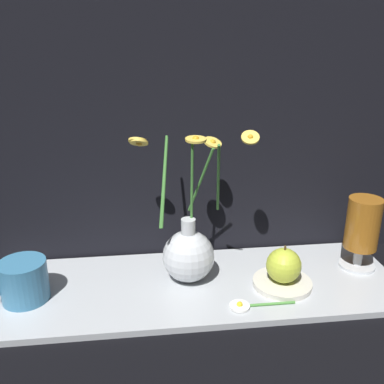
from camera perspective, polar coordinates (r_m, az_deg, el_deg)
name	(u,v)px	position (r m, az deg, el deg)	size (l,w,h in m)	color
ground_plane	(193,289)	(0.84, 0.14, -12.77)	(6.00, 6.00, 0.00)	black
shelf	(193,286)	(0.84, 0.14, -12.43)	(0.79, 0.26, 0.01)	#B2B7BC
vase_with_flowers	(188,251)	(0.82, -0.48, -7.87)	(0.23, 0.13, 0.29)	silver
yellow_mug	(23,281)	(0.83, -21.63, -10.94)	(0.09, 0.08, 0.07)	teal
tea_glass	(363,227)	(0.92, 21.78, -4.34)	(0.07, 0.07, 0.15)	silver
saucer_plate	(282,283)	(0.85, 11.93, -11.78)	(0.11, 0.11, 0.01)	silver
orange_fruit	(284,265)	(0.83, 12.12, -9.55)	(0.07, 0.07, 0.07)	#B7C638
loose_daisy	(247,305)	(0.78, 7.40, -14.75)	(0.12, 0.04, 0.01)	#4C8E3D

